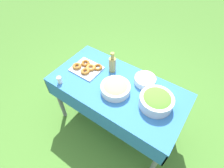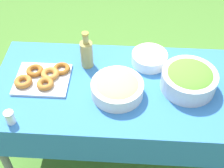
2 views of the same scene
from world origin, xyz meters
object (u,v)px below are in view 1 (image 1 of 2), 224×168
Objects in this scene: plate_stack at (145,80)px; donut_platter at (87,68)px; olive_oil_bottle at (112,64)px; pasta_bowl at (115,88)px; salad_bowl at (156,100)px.

donut_platter is at bearing 16.92° from plate_stack.
plate_stack is at bearing -173.45° from olive_oil_bottle.
pasta_bowl is at bearing 55.82° from plate_stack.
olive_oil_bottle is (-0.25, -0.15, 0.08)m from donut_platter.
pasta_bowl is at bearing 130.53° from olive_oil_bottle.
olive_oil_bottle reaches higher than pasta_bowl.
plate_stack is (-0.19, -0.27, -0.02)m from pasta_bowl.
olive_oil_bottle reaches higher than plate_stack.
pasta_bowl is 1.34× the size of plate_stack.
plate_stack is at bearing -163.08° from donut_platter.
plate_stack is at bearing -124.18° from pasta_bowl.
pasta_bowl is at bearing 10.78° from salad_bowl.
salad_bowl reaches higher than plate_stack.
pasta_bowl is 0.33m from plate_stack.
donut_platter is at bearing -0.39° from salad_bowl.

